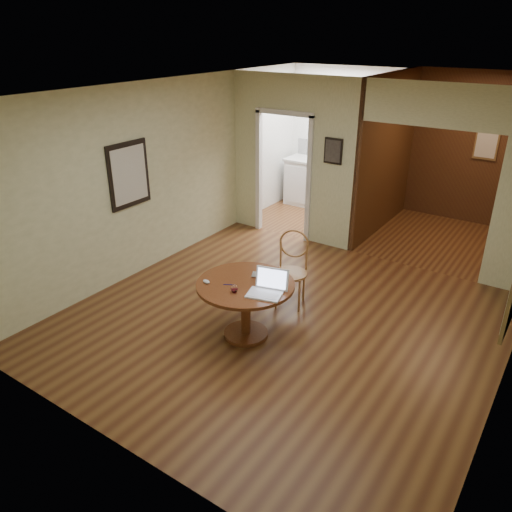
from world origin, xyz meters
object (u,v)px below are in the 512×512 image
Objects in this scene: open_laptop at (268,287)px; closed_laptop at (266,277)px; dining_table at (246,297)px; chair at (292,264)px.

open_laptop is 1.27× the size of closed_laptop.
open_laptop is at bearing -7.68° from dining_table.
dining_table is at bearing -110.54° from chair.
chair is 3.01× the size of closed_laptop.
open_laptop is (0.33, -0.04, 0.25)m from dining_table.
open_laptop is at bearing -79.33° from closed_laptop.
chair reaches higher than open_laptop.
chair is at bearing 70.58° from closed_laptop.
dining_table is 0.33m from closed_laptop.
closed_laptop is at bearing -101.47° from chair.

